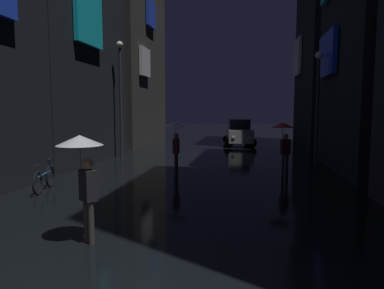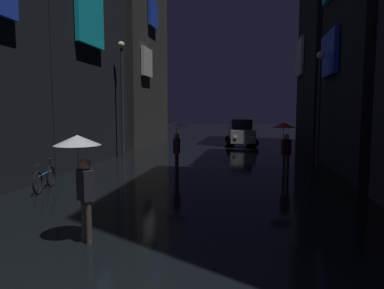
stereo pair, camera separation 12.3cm
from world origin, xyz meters
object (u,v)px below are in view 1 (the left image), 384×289
pedestrian_midstreet_left_clear (176,133)px  car_distant (239,133)px  bicycle_parked_at_storefront (44,179)px  streetlamp_right_far (318,95)px  streetlamp_left_far (121,87)px  pedestrian_midstreet_centre_clear (82,158)px  pedestrian_foreground_left_red (284,134)px

pedestrian_midstreet_left_clear → car_distant: 11.96m
bicycle_parked_at_storefront → car_distant: (5.78, 15.38, 0.54)m
car_distant → streetlamp_right_far: bearing=-66.2°
streetlamp_left_far → pedestrian_midstreet_left_clear: bearing=-46.8°
car_distant → streetlamp_right_far: size_ratio=0.82×
pedestrian_midstreet_centre_clear → streetlamp_right_far: size_ratio=0.40×
pedestrian_midstreet_centre_clear → pedestrian_foreground_left_red: 8.86m
pedestrian_foreground_left_red → streetlamp_right_far: 3.77m
pedestrian_midstreet_left_clear → bicycle_parked_at_storefront: (-3.57, -3.64, -1.28)m
pedestrian_foreground_left_red → streetlamp_right_far: (1.76, 2.90, 1.64)m
pedestrian_foreground_left_red → streetlamp_right_far: streetlamp_right_far is taller
bicycle_parked_at_storefront → pedestrian_midstreet_left_clear: bearing=45.6°
pedestrian_midstreet_centre_clear → car_distant: size_ratio=0.49×
bicycle_parked_at_storefront → streetlamp_right_far: size_ratio=0.34×
pedestrian_foreground_left_red → car_distant: size_ratio=0.49×
bicycle_parked_at_storefront → streetlamp_left_far: bearing=92.9°
streetlamp_right_far → car_distant: bearing=113.8°
streetlamp_left_far → streetlamp_right_far: bearing=-6.6°
pedestrian_midstreet_centre_clear → bicycle_parked_at_storefront: bearing=131.2°
pedestrian_foreground_left_red → streetlamp_left_far: bearing=153.8°
pedestrian_midstreet_centre_clear → streetlamp_right_far: streetlamp_right_far is taller
pedestrian_midstreet_centre_clear → streetlamp_left_far: (-3.73, 11.68, 2.18)m
pedestrian_midstreet_left_clear → pedestrian_foreground_left_red: same height
pedestrian_midstreet_centre_clear → car_distant: (2.44, 19.19, -0.74)m
pedestrian_midstreet_left_clear → streetlamp_right_far: bearing=26.9°
pedestrian_midstreet_left_clear → pedestrian_midstreet_centre_clear: size_ratio=1.00×
pedestrian_foreground_left_red → car_distant: 11.78m
pedestrian_foreground_left_red → streetlamp_left_far: 9.44m
pedestrian_midstreet_centre_clear → bicycle_parked_at_storefront: size_ratio=1.19×
pedestrian_midstreet_centre_clear → streetlamp_right_far: (6.27, 10.52, 1.64)m
bicycle_parked_at_storefront → car_distant: size_ratio=0.42×
streetlamp_left_far → streetlamp_right_far: size_ratio=1.19×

